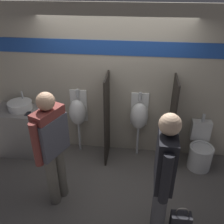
# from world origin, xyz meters

# --- Properties ---
(ground_plane) EXTENTS (16.00, 16.00, 0.00)m
(ground_plane) POSITION_xyz_m (0.00, 0.00, 0.00)
(ground_plane) COLOR #5B5651
(display_wall) EXTENTS (4.46, 0.07, 2.70)m
(display_wall) POSITION_xyz_m (0.00, 0.60, 1.36)
(display_wall) COLOR #B2A893
(display_wall) RESTS_ON ground_plane
(sink_counter) EXTENTS (0.86, 0.56, 0.91)m
(sink_counter) POSITION_xyz_m (-1.75, 0.29, 0.45)
(sink_counter) COLOR gray
(sink_counter) RESTS_ON ground_plane
(sink_basin) EXTENTS (0.43, 0.43, 0.28)m
(sink_basin) POSITION_xyz_m (-1.70, 0.35, 0.98)
(sink_basin) COLOR white
(sink_basin) RESTS_ON sink_counter
(cell_phone) EXTENTS (0.07, 0.14, 0.01)m
(cell_phone) POSITION_xyz_m (-1.49, 0.18, 0.91)
(cell_phone) COLOR black
(cell_phone) RESTS_ON sink_counter
(divider_near_counter) EXTENTS (0.03, 0.56, 1.64)m
(divider_near_counter) POSITION_xyz_m (-0.10, 0.29, 0.82)
(divider_near_counter) COLOR #28231E
(divider_near_counter) RESTS_ON ground_plane
(divider_mid) EXTENTS (0.03, 0.56, 1.64)m
(divider_mid) POSITION_xyz_m (1.01, 0.29, 0.82)
(divider_mid) COLOR #28231E
(divider_mid) RESTS_ON ground_plane
(urinal_near_counter) EXTENTS (0.33, 0.27, 1.27)m
(urinal_near_counter) POSITION_xyz_m (-0.66, 0.44, 0.84)
(urinal_near_counter) COLOR silver
(urinal_near_counter) RESTS_ON ground_plane
(urinal_far) EXTENTS (0.33, 0.27, 1.27)m
(urinal_far) POSITION_xyz_m (0.45, 0.44, 0.84)
(urinal_far) COLOR silver
(urinal_far) RESTS_ON ground_plane
(toilet) EXTENTS (0.42, 0.58, 0.94)m
(toilet) POSITION_xyz_m (1.57, 0.25, 0.31)
(toilet) COLOR white
(toilet) RESTS_ON ground_plane
(person_in_vest) EXTENTS (0.40, 0.59, 1.81)m
(person_in_vest) POSITION_xyz_m (-0.72, -0.78, 1.05)
(person_in_vest) COLOR #666056
(person_in_vest) RESTS_ON ground_plane
(person_with_lanyard) EXTENTS (0.24, 0.64, 1.84)m
(person_with_lanyard) POSITION_xyz_m (0.77, -1.18, 1.02)
(person_with_lanyard) COLOR #3D3D42
(person_with_lanyard) RESTS_ON ground_plane
(shopping_bag) EXTENTS (0.26, 0.15, 0.46)m
(shopping_bag) POSITION_xyz_m (1.08, -1.17, 0.17)
(shopping_bag) COLOR #232328
(shopping_bag) RESTS_ON ground_plane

